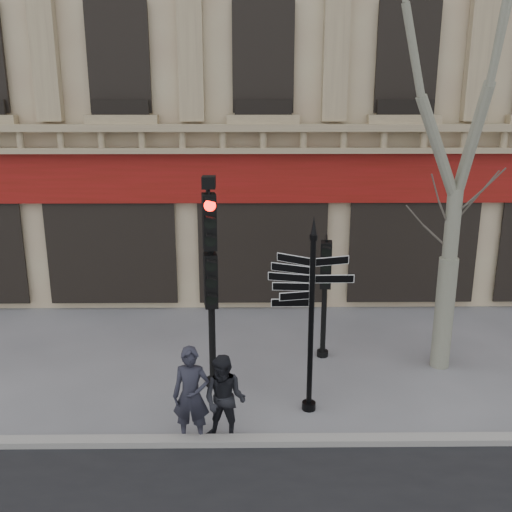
# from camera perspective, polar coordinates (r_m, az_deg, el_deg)

# --- Properties ---
(ground) EXTENTS (80.00, 80.00, 0.00)m
(ground) POSITION_cam_1_polar(r_m,az_deg,el_deg) (11.22, 1.21, -14.27)
(ground) COLOR #5D5D61
(ground) RESTS_ON ground
(kerb) EXTENTS (80.00, 0.25, 0.12)m
(kerb) POSITION_cam_1_polar(r_m,az_deg,el_deg) (10.00, 1.47, -17.98)
(kerb) COLOR gray
(kerb) RESTS_ON ground
(fingerpost) EXTENTS (1.75, 1.75, 3.66)m
(fingerpost) POSITION_cam_1_polar(r_m,az_deg,el_deg) (9.97, 5.64, -2.77)
(fingerpost) COLOR black
(fingerpost) RESTS_ON ground
(traffic_signal_main) EXTENTS (0.51, 0.40, 4.20)m
(traffic_signal_main) POSITION_cam_1_polar(r_m,az_deg,el_deg) (10.77, -4.58, -0.23)
(traffic_signal_main) COLOR black
(traffic_signal_main) RESTS_ON ground
(traffic_signal_secondary) EXTENTS (0.48, 0.37, 2.65)m
(traffic_signal_secondary) POSITION_cam_1_polar(r_m,az_deg,el_deg) (12.34, 6.92, -2.12)
(traffic_signal_secondary) COLOR black
(traffic_signal_secondary) RESTS_ON ground
(plane_tree) EXTENTS (3.51, 3.51, 9.32)m
(plane_tree) POSITION_cam_1_polar(r_m,az_deg,el_deg) (11.90, 20.60, 19.30)
(plane_tree) COLOR gray
(plane_tree) RESTS_ON ground
(pedestrian_a) EXTENTS (0.65, 0.45, 1.70)m
(pedestrian_a) POSITION_cam_1_polar(r_m,az_deg,el_deg) (9.71, -6.49, -13.71)
(pedestrian_a) COLOR #22222D
(pedestrian_a) RESTS_ON ground
(pedestrian_b) EXTENTS (0.89, 0.78, 1.54)m
(pedestrian_b) POSITION_cam_1_polar(r_m,az_deg,el_deg) (9.71, -3.16, -14.17)
(pedestrian_b) COLOR black
(pedestrian_b) RESTS_ON ground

